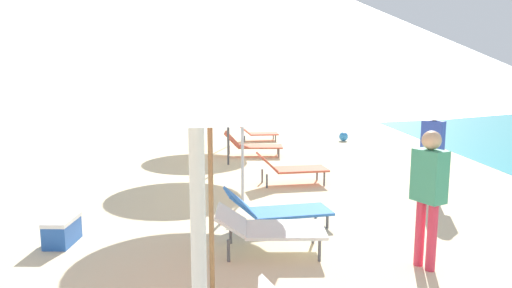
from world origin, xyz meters
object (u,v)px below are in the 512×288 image
object	(u,v)px
person_walking_near	(432,144)
lounger_fourth_shoreside	(252,144)
lounger_second_shoreside	(269,227)
cooler_box	(62,231)
umbrella_second	(209,57)
lounger_third_inland	(276,209)
umbrella_farthest	(228,68)
umbrella_fourth	(227,57)
umbrella_third	(242,64)
lounger_third_shoreside	(291,168)
person_walking_mid	(429,186)
lounger_farthest_shoreside	(258,133)
beach_ball	(343,137)
umbrella_nearest	(194,14)

from	to	relation	value
person_walking_near	lounger_fourth_shoreside	bearing A→B (deg)	-100.98
lounger_second_shoreside	cooler_box	bearing A→B (deg)	173.42
umbrella_second	lounger_second_shoreside	distance (m)	2.48
lounger_third_inland	cooler_box	distance (m)	2.94
umbrella_farthest	person_walking_near	size ratio (longest dim) A/B	1.67
umbrella_fourth	lounger_third_inland	bearing A→B (deg)	-79.38
umbrella_third	lounger_third_shoreside	size ratio (longest dim) A/B	1.83
umbrella_farthest	person_walking_mid	bearing A→B (deg)	-73.75
cooler_box	umbrella_second	bearing A→B (deg)	-37.01
umbrella_second	umbrella_third	bearing A→B (deg)	85.02
lounger_farthest_shoreside	beach_ball	size ratio (longest dim) A/B	4.52
umbrella_third	beach_ball	xyz separation A→B (m)	(3.24, 6.84, -2.23)
umbrella_second	lounger_third_inland	distance (m)	3.16
umbrella_nearest	lounger_third_shoreside	bearing A→B (deg)	81.87
umbrella_fourth	cooler_box	xyz separation A→B (m)	(-2.04, -5.09, -2.38)
umbrella_third	umbrella_farthest	xyz separation A→B (m)	(-0.42, 5.95, -0.06)
lounger_second_shoreside	umbrella_fourth	distance (m)	5.92
lounger_second_shoreside	person_walking_near	bearing A→B (deg)	39.58
umbrella_third	lounger_third_inland	size ratio (longest dim) A/B	1.64
person_walking_near	person_walking_mid	world-z (taller)	person_walking_mid
lounger_second_shoreside	lounger_third_inland	xyz separation A→B (m)	(0.16, 0.97, -0.07)
person_walking_near	lounger_farthest_shoreside	bearing A→B (deg)	-115.16
umbrella_farthest	cooler_box	distance (m)	8.35
umbrella_second	cooler_box	xyz separation A→B (m)	(-2.09, 1.57, -2.22)
umbrella_third	umbrella_fourth	size ratio (longest dim) A/B	0.94
lounger_fourth_shoreside	umbrella_farthest	distance (m)	2.67
umbrella_nearest	cooler_box	bearing A→B (deg)	116.58
lounger_second_shoreside	lounger_fourth_shoreside	distance (m)	6.56
lounger_fourth_shoreside	lounger_farthest_shoreside	size ratio (longest dim) A/B	1.20
lounger_third_shoreside	person_walking_mid	size ratio (longest dim) A/B	0.91
lounger_fourth_shoreside	umbrella_farthest	bearing A→B (deg)	112.80
lounger_fourth_shoreside	lounger_farthest_shoreside	distance (m)	2.68
person_walking_near	lounger_third_inland	bearing A→B (deg)	-21.32
umbrella_third	beach_ball	bearing A→B (deg)	64.68
beach_ball	cooler_box	world-z (taller)	cooler_box
person_walking_near	umbrella_second	bearing A→B (deg)	-3.27
umbrella_third	lounger_fourth_shoreside	world-z (taller)	umbrella_third
lounger_third_inland	lounger_second_shoreside	bearing A→B (deg)	-110.35
lounger_third_inland	lounger_fourth_shoreside	bearing A→B (deg)	81.33
lounger_third_shoreside	umbrella_fourth	xyz separation A→B (m)	(-1.31, 1.95, 2.22)
lounger_third_inland	person_walking_mid	world-z (taller)	person_walking_mid
lounger_third_inland	beach_ball	world-z (taller)	lounger_third_inland
umbrella_second	lounger_third_shoreside	bearing A→B (deg)	74.98
lounger_third_inland	person_walking_near	world-z (taller)	person_walking_near
lounger_third_shoreside	beach_ball	size ratio (longest dim) A/B	5.14
lounger_third_shoreside	umbrella_fourth	size ratio (longest dim) A/B	0.51
person_walking_near	beach_ball	world-z (taller)	person_walking_near
lounger_second_shoreside	umbrella_third	size ratio (longest dim) A/B	0.51
umbrella_nearest	umbrella_third	world-z (taller)	umbrella_nearest
person_walking_near	cooler_box	xyz separation A→B (m)	(-5.75, -2.07, -0.79)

